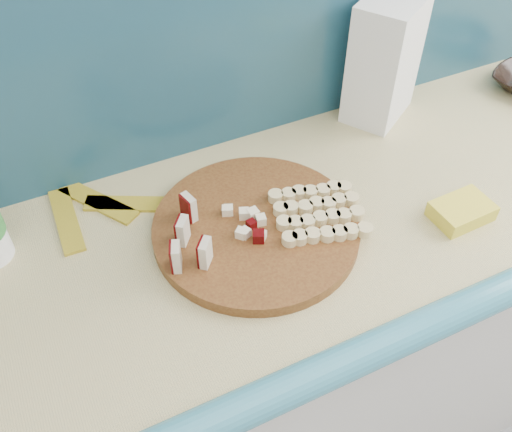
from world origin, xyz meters
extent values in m
cube|color=beige|center=(0.10, 1.50, 0.44)|extent=(2.20, 0.60, 0.88)
cube|color=tan|center=(0.10, 1.50, 0.90)|extent=(2.20, 0.60, 0.03)
cube|color=teal|center=(0.10, 1.20, 0.90)|extent=(2.20, 0.06, 0.03)
cube|color=teal|center=(0.10, 1.79, 1.16)|extent=(2.20, 0.02, 0.50)
cylinder|color=#46210F|center=(0.02, 1.50, 0.92)|extent=(0.47, 0.47, 0.02)
cube|color=beige|center=(-0.14, 1.47, 0.96)|extent=(0.02, 0.03, 0.05)
cube|color=#3F0405|center=(-0.15, 1.47, 0.96)|extent=(0.01, 0.03, 0.05)
cube|color=beige|center=(-0.11, 1.52, 0.96)|extent=(0.02, 0.03, 0.05)
cube|color=#3F0405|center=(-0.12, 1.52, 0.96)|extent=(0.01, 0.03, 0.05)
cube|color=beige|center=(-0.08, 1.57, 0.96)|extent=(0.02, 0.03, 0.05)
cube|color=#3F0405|center=(-0.09, 1.57, 0.96)|extent=(0.01, 0.03, 0.05)
cube|color=beige|center=(-0.10, 1.46, 0.96)|extent=(0.02, 0.03, 0.05)
cube|color=#3F0405|center=(-0.10, 1.46, 0.96)|extent=(0.01, 0.03, 0.05)
cube|color=#F4E5C3|center=(0.01, 1.51, 0.94)|extent=(0.02, 0.02, 0.02)
cube|color=#F4E5C3|center=(0.01, 1.51, 0.94)|extent=(0.02, 0.02, 0.02)
cube|color=#3F0405|center=(0.01, 1.53, 0.94)|extent=(0.02, 0.02, 0.02)
cube|color=#F4E5C3|center=(0.00, 1.52, 0.94)|extent=(0.02, 0.02, 0.02)
cube|color=#F4E5C3|center=(-0.01, 1.52, 0.94)|extent=(0.02, 0.02, 0.02)
cube|color=#F4E5C3|center=(-0.02, 1.52, 0.94)|extent=(0.02, 0.02, 0.02)
cube|color=#F4E5C3|center=(-0.01, 1.51, 0.94)|extent=(0.02, 0.02, 0.02)
cube|color=#F4E5C3|center=(-0.01, 1.49, 0.94)|extent=(0.02, 0.02, 0.02)
cube|color=#3F0405|center=(0.00, 1.48, 0.94)|extent=(0.02, 0.02, 0.02)
cube|color=#F4E5C3|center=(0.01, 1.50, 0.94)|extent=(0.02, 0.02, 0.02)
cylinder|color=#D7C083|center=(0.05, 1.44, 0.94)|extent=(0.03, 0.03, 0.02)
cylinder|color=#D7C083|center=(0.07, 1.43, 0.94)|extent=(0.03, 0.03, 0.02)
cylinder|color=#D7C083|center=(0.10, 1.42, 0.94)|extent=(0.03, 0.03, 0.02)
cylinder|color=#D7C083|center=(0.12, 1.42, 0.94)|extent=(0.03, 0.03, 0.02)
cylinder|color=#D7C083|center=(0.14, 1.41, 0.94)|extent=(0.03, 0.03, 0.02)
cylinder|color=#D7C083|center=(0.16, 1.41, 0.94)|extent=(0.03, 0.03, 0.02)
cylinder|color=#D7C083|center=(0.18, 1.40, 0.94)|extent=(0.03, 0.03, 0.02)
cylinder|color=#D7C083|center=(0.06, 1.47, 0.94)|extent=(0.03, 0.03, 0.02)
cylinder|color=#D7C083|center=(0.08, 1.47, 0.94)|extent=(0.03, 0.03, 0.02)
cylinder|color=#D7C083|center=(0.11, 1.46, 0.94)|extent=(0.03, 0.03, 0.02)
cylinder|color=#D7C083|center=(0.13, 1.45, 0.94)|extent=(0.03, 0.03, 0.02)
cylinder|color=#D7C083|center=(0.15, 1.45, 0.94)|extent=(0.03, 0.03, 0.02)
cylinder|color=#D7C083|center=(0.17, 1.44, 0.94)|extent=(0.03, 0.03, 0.02)
cylinder|color=#D7C083|center=(0.19, 1.44, 0.94)|extent=(0.03, 0.03, 0.02)
cylinder|color=#D7C083|center=(0.07, 1.51, 0.94)|extent=(0.03, 0.03, 0.02)
cylinder|color=#D7C083|center=(0.09, 1.50, 0.94)|extent=(0.03, 0.03, 0.02)
cylinder|color=#D7C083|center=(0.12, 1.50, 0.94)|extent=(0.03, 0.03, 0.02)
cylinder|color=#D7C083|center=(0.14, 1.49, 0.94)|extent=(0.03, 0.03, 0.02)
cylinder|color=#D7C083|center=(0.16, 1.48, 0.94)|extent=(0.03, 0.03, 0.02)
cylinder|color=#D7C083|center=(0.18, 1.48, 0.94)|extent=(0.03, 0.03, 0.02)
cylinder|color=#D7C083|center=(0.21, 1.47, 0.94)|extent=(0.03, 0.03, 0.02)
cylinder|color=#D7C083|center=(0.08, 1.55, 0.94)|extent=(0.03, 0.03, 0.02)
cylinder|color=#D7C083|center=(0.10, 1.54, 0.94)|extent=(0.03, 0.03, 0.02)
cylinder|color=#D7C083|center=(0.13, 1.53, 0.94)|extent=(0.03, 0.03, 0.02)
cylinder|color=#D7C083|center=(0.15, 1.53, 0.94)|extent=(0.03, 0.03, 0.02)
cylinder|color=#D7C083|center=(0.17, 1.52, 0.94)|extent=(0.03, 0.03, 0.02)
cylinder|color=#D7C083|center=(0.19, 1.52, 0.94)|extent=(0.03, 0.03, 0.02)
cylinder|color=#D7C083|center=(0.22, 1.51, 0.94)|extent=(0.03, 0.03, 0.02)
cube|color=white|center=(0.44, 1.73, 1.05)|extent=(0.19, 0.18, 0.27)
cube|color=yellow|center=(0.39, 1.37, 0.93)|extent=(0.11, 0.08, 0.03)
cube|color=gold|center=(-0.29, 1.69, 0.91)|extent=(0.05, 0.18, 0.01)
cube|color=gold|center=(-0.22, 1.71, 0.91)|extent=(0.13, 0.17, 0.01)
cube|color=gold|center=(-0.17, 1.67, 0.91)|extent=(0.18, 0.12, 0.01)
camera|label=1|loc=(-0.29, 0.86, 1.69)|focal=40.00mm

